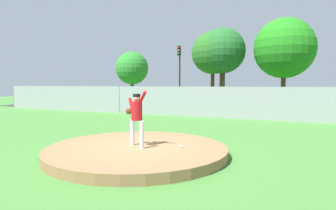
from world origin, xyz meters
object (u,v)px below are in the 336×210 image
(parked_car_charcoal, at_px, (217,100))
(parked_car_red, at_px, (318,103))
(parked_car_slate, at_px, (166,100))
(pitcher_youth, at_px, (136,114))
(traffic_light_near, at_px, (179,66))
(parked_car_navy, at_px, (266,101))
(baseball, at_px, (182,146))
(traffic_cone_orange, at_px, (177,108))

(parked_car_charcoal, height_order, parked_car_red, parked_car_charcoal)
(parked_car_slate, bearing_deg, parked_car_charcoal, 5.11)
(pitcher_youth, xyz_separation_m, traffic_light_near, (-6.24, 19.04, 2.67))
(parked_car_charcoal, distance_m, parked_car_red, 7.01)
(parked_car_red, height_order, parked_car_navy, parked_car_navy)
(baseball, relative_size, parked_car_navy, 0.02)
(parked_car_red, bearing_deg, parked_car_navy, 169.78)
(parked_car_charcoal, relative_size, traffic_cone_orange, 7.79)
(pitcher_youth, distance_m, parked_car_slate, 15.61)
(parked_car_charcoal, bearing_deg, baseball, -79.69)
(baseball, distance_m, traffic_light_near, 20.41)
(pitcher_youth, height_order, baseball, pitcher_youth)
(parked_car_slate, height_order, traffic_cone_orange, parked_car_slate)
(parked_car_slate, height_order, parked_car_red, parked_car_red)
(pitcher_youth, distance_m, traffic_light_near, 20.21)
(parked_car_charcoal, bearing_deg, parked_car_slate, -174.89)
(parked_car_charcoal, relative_size, traffic_light_near, 0.74)
(parked_car_slate, relative_size, parked_car_navy, 1.15)
(pitcher_youth, relative_size, parked_car_red, 0.37)
(traffic_light_near, bearing_deg, parked_car_slate, -82.60)
(baseball, height_order, traffic_cone_orange, traffic_cone_orange)
(pitcher_youth, bearing_deg, baseball, 17.49)
(pitcher_youth, height_order, parked_car_slate, pitcher_youth)
(pitcher_youth, relative_size, traffic_light_near, 0.28)
(pitcher_youth, xyz_separation_m, parked_car_slate, (-5.66, 14.54, -0.42))
(baseball, height_order, parked_car_charcoal, parked_car_charcoal)
(parked_car_charcoal, distance_m, traffic_light_near, 7.05)
(parked_car_slate, xyz_separation_m, parked_car_red, (11.24, -0.25, 0.01))
(parked_car_red, xyz_separation_m, traffic_light_near, (-11.83, 4.75, 3.08))
(traffic_cone_orange, relative_size, traffic_light_near, 0.10)
(parked_car_navy, bearing_deg, baseball, -94.01)
(parked_car_charcoal, distance_m, parked_car_slate, 4.28)
(parked_car_red, height_order, traffic_light_near, traffic_light_near)
(parked_car_navy, relative_size, traffic_light_near, 0.72)
(traffic_cone_orange, height_order, traffic_light_near, traffic_light_near)
(pitcher_youth, height_order, parked_car_navy, pitcher_youth)
(pitcher_youth, xyz_separation_m, parked_car_navy, (2.27, 14.89, -0.39))
(pitcher_youth, xyz_separation_m, baseball, (1.25, 0.39, -0.91))
(parked_car_navy, bearing_deg, parked_car_charcoal, 179.50)
(pitcher_youth, bearing_deg, parked_car_navy, 81.35)
(pitcher_youth, xyz_separation_m, parked_car_red, (5.59, 14.29, -0.41))
(baseball, xyz_separation_m, parked_car_navy, (1.02, 14.50, 0.52))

